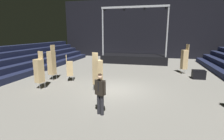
{
  "coord_description": "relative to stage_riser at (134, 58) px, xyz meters",
  "views": [
    {
      "loc": [
        2.3,
        -9.96,
        3.36
      ],
      "look_at": [
        0.08,
        -0.98,
        1.4
      ],
      "focal_mm": 27.81,
      "sensor_mm": 36.0,
      "label": 1
    }
  ],
  "objects": [
    {
      "name": "chair_stack_rear_left",
      "position": [
        -4.49,
        -11.22,
        0.58
      ],
      "size": [
        0.54,
        0.54,
        2.31
      ],
      "rotation": [
        0.0,
        0.0,
        2.86
      ],
      "color": "#B2B5BA",
      "rests_on": "ground_plane"
    },
    {
      "name": "bleacher_bank_left",
      "position": [
        -9.12,
        -9.2,
        0.55
      ],
      "size": [
        3.75,
        24.0,
        2.25
      ],
      "rotation": [
        0.0,
        0.0,
        1.57
      ],
      "color": "#191E38",
      "rests_on": "ground_plane"
    },
    {
      "name": "chair_stack_mid_centre",
      "position": [
        4.75,
        -4.72,
        0.67
      ],
      "size": [
        0.56,
        0.56,
        2.48
      ],
      "rotation": [
        0.0,
        0.0,
        1.92
      ],
      "color": "#B2B5BA",
      "rests_on": "ground_plane"
    },
    {
      "name": "chair_stack_front_left",
      "position": [
        -0.9,
        -10.74,
        0.58
      ],
      "size": [
        0.58,
        0.58,
        2.31
      ],
      "rotation": [
        0.0,
        0.0,
        5.87
      ],
      "color": "#B2B5BA",
      "rests_on": "ground_plane"
    },
    {
      "name": "chair_stack_mid_right",
      "position": [
        -4.95,
        -9.15,
        0.71
      ],
      "size": [
        0.51,
        0.51,
        2.56
      ],
      "rotation": [
        0.0,
        0.0,
        1.39
      ],
      "color": "#B2B5BA",
      "rests_on": "ground_plane"
    },
    {
      "name": "ground_plane",
      "position": [
        0.0,
        -10.2,
        -0.62
      ],
      "size": [
        22.0,
        30.0,
        0.1
      ],
      "primitive_type": "cube",
      "color": "gray"
    },
    {
      "name": "man_with_tie",
      "position": [
        0.19,
        -13.68,
        0.44
      ],
      "size": [
        0.56,
        0.37,
        1.78
      ],
      "rotation": [
        0.0,
        0.0,
        2.75
      ],
      "color": "black",
      "rests_on": "ground_plane"
    },
    {
      "name": "arena_end_wall",
      "position": [
        0.0,
        4.8,
        3.43
      ],
      "size": [
        22.0,
        0.3,
        8.0
      ],
      "primitive_type": "cube",
      "color": "black",
      "rests_on": "ground_plane"
    },
    {
      "name": "chair_stack_front_right",
      "position": [
        -3.53,
        -9.18,
        0.37
      ],
      "size": [
        0.6,
        0.6,
        1.88
      ],
      "rotation": [
        0.0,
        0.0,
        5.21
      ],
      "color": "#B2B5BA",
      "rests_on": "ground_plane"
    },
    {
      "name": "stage_riser",
      "position": [
        0.0,
        0.0,
        0.0
      ],
      "size": [
        7.37,
        3.09,
        6.14
      ],
      "color": "black",
      "rests_on": "ground_plane"
    },
    {
      "name": "equipment_road_case",
      "position": [
        5.58,
        -6.32,
        -0.24
      ],
      "size": [
        0.93,
        0.64,
        0.67
      ],
      "primitive_type": "cube",
      "rotation": [
        0.0,
        0.0,
        0.04
      ],
      "color": "black",
      "rests_on": "ground_plane"
    }
  ]
}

